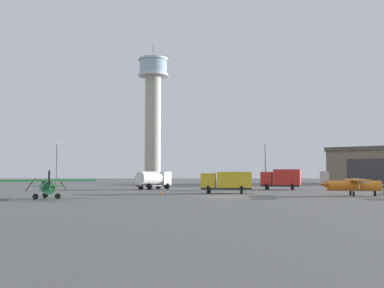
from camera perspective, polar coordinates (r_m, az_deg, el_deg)
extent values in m
plane|color=#60605E|center=(48.50, 4.20, -6.75)|extent=(400.00, 400.00, 0.00)
cylinder|color=#B2AD9E|center=(125.00, -5.04, 1.92)|extent=(4.45, 4.45, 30.05)
cylinder|color=silver|center=(127.46, -5.00, 8.79)|extent=(8.42, 8.42, 0.60)
cylinder|color=#99B7C6|center=(127.97, -5.00, 9.76)|extent=(7.75, 7.75, 3.88)
cylinder|color=silver|center=(128.50, -4.99, 10.71)|extent=(8.42, 8.42, 0.50)
cylinder|color=#38383D|center=(129.09, -4.98, 11.68)|extent=(0.16, 0.16, 4.00)
cube|color=#7A6B56|center=(123.22, 23.23, -2.81)|extent=(29.40, 28.36, 8.14)
cube|color=brown|center=(123.36, 23.17, -0.68)|extent=(30.23, 29.20, 1.00)
cube|color=#38383A|center=(113.95, 22.29, -3.28)|extent=(10.43, 7.20, 6.10)
cylinder|color=orange|center=(53.00, 20.02, -5.06)|extent=(5.91, 2.14, 1.15)
cone|color=#38383D|center=(53.61, 23.32, -4.96)|extent=(0.96, 0.94, 0.81)
cube|color=#38383D|center=(53.61, 23.32, -4.96)|extent=(0.07, 0.10, 1.76)
cube|color=orange|center=(53.04, 20.30, -4.33)|extent=(2.99, 9.39, 0.19)
cylinder|color=#B7BABF|center=(51.58, 20.59, -4.77)|extent=(0.23, 0.91, 1.26)
cylinder|color=#B7BABF|center=(54.51, 20.04, -4.72)|extent=(0.23, 0.91, 1.26)
cube|color=#99B7C6|center=(53.19, 21.20, -4.69)|extent=(1.17, 1.09, 0.65)
cone|color=orange|center=(52.58, 16.65, -5.04)|extent=(1.43, 1.08, 0.86)
cube|color=#B7BABF|center=(52.56, 16.63, -4.23)|extent=(1.03, 0.29, 1.58)
cube|color=orange|center=(52.57, 16.64, -4.89)|extent=(1.31, 2.89, 0.09)
cylinder|color=black|center=(53.45, 22.41, -5.91)|extent=(0.25, 0.58, 0.56)
cylinder|color=black|center=(51.99, 20.02, -6.03)|extent=(0.25, 0.58, 0.56)
cylinder|color=black|center=(54.01, 19.66, -5.95)|extent=(0.25, 0.58, 0.56)
cylinder|color=#287A42|center=(45.78, -18.13, -5.32)|extent=(3.24, 5.84, 1.16)
cone|color=#38383D|center=(48.91, -18.35, -5.21)|extent=(1.06, 1.08, 0.81)
cube|color=#38383D|center=(48.91, -18.35, -5.21)|extent=(0.11, 0.09, 1.77)
cube|color=#287A42|center=(46.05, -18.14, -4.47)|extent=(9.19, 4.77, 0.19)
cylinder|color=black|center=(46.17, -16.29, -4.98)|extent=(0.88, 0.41, 1.27)
cylinder|color=black|center=(45.99, -20.01, -4.91)|extent=(0.88, 0.41, 1.27)
cube|color=#99B7C6|center=(46.89, -18.21, -4.89)|extent=(1.24, 1.30, 0.65)
cone|color=#287A42|center=(42.65, -17.88, -5.32)|extent=(1.29, 1.54, 0.87)
cube|color=black|center=(42.64, -17.86, -4.31)|extent=(0.49, 1.00, 1.59)
cube|color=#287A42|center=(42.65, -17.88, -5.13)|extent=(2.91, 1.82, 0.09)
cylinder|color=black|center=(48.05, -18.31, -6.26)|extent=(0.58, 0.35, 0.56)
cylinder|color=black|center=(45.70, -16.85, -6.42)|extent=(0.58, 0.35, 0.56)
cylinder|color=black|center=(45.58, -19.44, -6.38)|extent=(0.58, 0.35, 0.56)
cube|color=#38383D|center=(70.95, -4.98, -5.33)|extent=(5.20, 5.68, 0.24)
cube|color=white|center=(72.44, -3.76, -4.40)|extent=(2.78, 2.71, 2.05)
cube|color=#99B7C6|center=(72.99, -3.33, -4.08)|extent=(1.50, 1.29, 1.03)
cylinder|color=white|center=(70.25, -5.54, -4.38)|extent=(4.19, 4.40, 2.12)
cylinder|color=black|center=(73.13, -4.36, -5.39)|extent=(0.94, 0.86, 1.00)
cylinder|color=black|center=(71.72, -3.22, -5.42)|extent=(0.94, 0.86, 1.00)
cylinder|color=black|center=(70.46, -6.59, -5.43)|extent=(0.94, 0.86, 1.00)
cylinder|color=black|center=(69.00, -5.45, -5.47)|extent=(0.94, 0.86, 1.00)
cube|color=#38383D|center=(71.02, 11.32, -5.27)|extent=(6.31, 3.61, 0.24)
cube|color=red|center=(71.26, 9.58, -4.37)|extent=(2.32, 2.82, 2.05)
cube|color=#99B7C6|center=(71.37, 8.95, -4.04)|extent=(0.68, 2.00, 1.03)
cube|color=red|center=(70.90, 12.11, -4.18)|extent=(4.56, 3.50, 2.43)
cylinder|color=black|center=(70.19, 9.51, -5.41)|extent=(0.55, 1.04, 1.00)
cylinder|color=black|center=(72.36, 9.75, -5.36)|extent=(0.55, 1.04, 1.00)
cylinder|color=black|center=(69.77, 12.71, -5.38)|extent=(0.55, 1.04, 1.00)
cylinder|color=black|center=(71.95, 12.85, -5.33)|extent=(0.55, 1.04, 1.00)
cube|color=#38383D|center=(56.46, 4.45, -5.72)|extent=(6.50, 2.65, 0.24)
cube|color=gold|center=(56.60, 2.13, -4.69)|extent=(2.05, 2.56, 1.80)
cube|color=#99B7C6|center=(56.68, 1.30, -4.32)|extent=(0.33, 2.00, 0.90)
cube|color=gold|center=(56.39, 5.49, -4.58)|extent=(4.51, 2.87, 1.98)
cylinder|color=black|center=(55.56, 2.10, -5.88)|extent=(0.40, 1.03, 1.00)
cylinder|color=black|center=(57.68, 2.30, -5.80)|extent=(0.40, 1.03, 1.00)
cylinder|color=black|center=(55.33, 6.36, -5.87)|extent=(0.40, 1.03, 1.00)
cylinder|color=black|center=(57.46, 6.40, -5.79)|extent=(0.40, 1.03, 1.00)
cylinder|color=#38383D|center=(103.83, -16.99, -2.58)|extent=(0.18, 0.18, 8.96)
sphere|color=#F9E5B2|center=(104.02, -16.93, 0.01)|extent=(0.44, 0.44, 0.44)
cylinder|color=#38383D|center=(103.18, 9.40, -2.61)|extent=(0.18, 0.18, 9.27)
sphere|color=#F9E5B2|center=(103.40, 9.37, 0.08)|extent=(0.44, 0.44, 0.44)
cube|color=black|center=(52.15, -3.98, -6.53)|extent=(0.36, 0.36, 0.04)
cone|color=orange|center=(52.13, -3.98, -6.16)|extent=(0.30, 0.30, 0.63)
cylinder|color=white|center=(52.13, -3.98, -6.13)|extent=(0.21, 0.21, 0.08)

